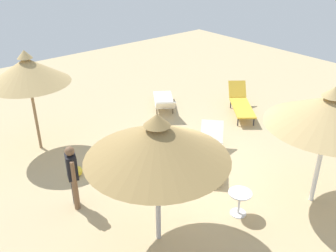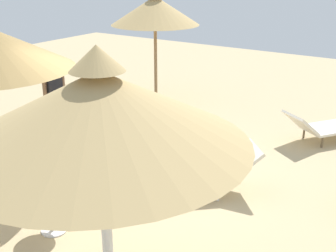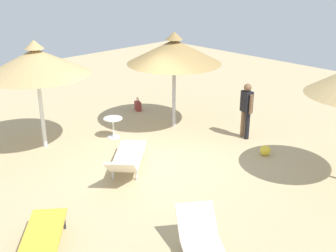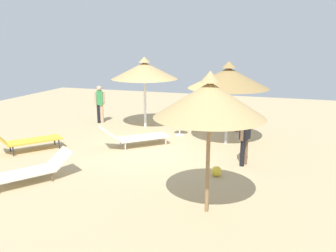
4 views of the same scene
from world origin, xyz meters
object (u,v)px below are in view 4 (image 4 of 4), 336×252
object	(u,v)px
person_standing_near_left	(100,102)
beach_ball	(216,171)
parasol_umbrella_center	(210,100)
lounge_chair_far_right	(134,137)
side_table_round	(180,125)
lounge_chair_back	(25,140)
parasol_umbrella_edge	(228,78)
lounge_chair_far_left	(33,169)
person_standing_front	(245,135)
handbag	(238,127)
parasol_umbrella_near_right	(145,71)

from	to	relation	value
person_standing_near_left	beach_ball	distance (m)	7.39
parasol_umbrella_center	lounge_chair_far_right	distance (m)	5.31
side_table_round	beach_ball	xyz separation A→B (m)	(3.61, 2.06, -0.26)
lounge_chair_back	parasol_umbrella_edge	bearing A→B (deg)	116.18
lounge_chair_back	lounge_chair_far_left	bearing A→B (deg)	43.62
person_standing_front	lounge_chair_far_left	bearing A→B (deg)	-59.72
person_standing_near_left	parasol_umbrella_center	bearing A→B (deg)	43.03
lounge_chair_far_right	side_table_round	world-z (taller)	lounge_chair_far_right
lounge_chair_far_left	lounge_chair_far_right	size ratio (longest dim) A/B	0.96
lounge_chair_far_right	person_standing_near_left	world-z (taller)	person_standing_near_left
lounge_chair_back	side_table_round	xyz separation A→B (m)	(-3.45, 4.09, -0.01)
parasol_umbrella_edge	side_table_round	xyz separation A→B (m)	(-0.55, -1.82, -1.86)
parasol_umbrella_edge	handbag	xyz separation A→B (m)	(-1.86, 0.17, -2.09)
parasol_umbrella_edge	lounge_chair_back	size ratio (longest dim) A/B	1.39
parasol_umbrella_center	person_standing_near_left	size ratio (longest dim) A/B	1.82
person_standing_front	side_table_round	xyz separation A→B (m)	(-2.53, -2.64, -0.49)
person_standing_front	handbag	world-z (taller)	person_standing_front
parasol_umbrella_center	parasol_umbrella_near_right	distance (m)	7.46
parasol_umbrella_edge	side_table_round	size ratio (longest dim) A/B	4.85
parasol_umbrella_center	side_table_round	distance (m)	6.32
person_standing_front	parasol_umbrella_near_right	bearing A→B (deg)	-127.37
parasol_umbrella_edge	person_standing_front	distance (m)	2.54
lounge_chair_far_left	side_table_round	bearing A→B (deg)	157.33
parasol_umbrella_edge	lounge_chair_far_left	bearing A→B (deg)	-40.08
side_table_round	lounge_chair_back	bearing A→B (deg)	-49.81
parasol_umbrella_center	lounge_chair_back	size ratio (longest dim) A/B	1.44
parasol_umbrella_center	side_table_round	size ratio (longest dim) A/B	5.04
parasol_umbrella_center	handbag	distance (m)	7.24
lounge_chair_far_left	lounge_chair_far_right	bearing A→B (deg)	160.77
parasol_umbrella_center	person_standing_front	world-z (taller)	parasol_umbrella_center
parasol_umbrella_near_right	lounge_chair_far_left	size ratio (longest dim) A/B	1.41
parasol_umbrella_center	handbag	size ratio (longest dim) A/B	6.43
person_standing_front	side_table_round	size ratio (longest dim) A/B	2.70
person_standing_near_left	handbag	bearing A→B (deg)	94.55
parasol_umbrella_edge	side_table_round	distance (m)	2.66
side_table_round	person_standing_front	bearing A→B (deg)	46.12
parasol_umbrella_near_right	beach_ball	xyz separation A→B (m)	(4.38, 3.75, -2.15)
lounge_chair_far_right	lounge_chair_back	xyz separation A→B (m)	(1.57, -3.06, 0.05)
parasol_umbrella_center	lounge_chair_far_left	size ratio (longest dim) A/B	1.44
parasol_umbrella_near_right	person_standing_near_left	xyz separation A→B (m)	(-0.08, -2.10, -1.39)
lounge_chair_far_right	beach_ball	size ratio (longest dim) A/B	7.85
parasol_umbrella_near_right	lounge_chair_back	size ratio (longest dim) A/B	1.40
beach_ball	side_table_round	bearing A→B (deg)	-150.30
lounge_chair_far_left	person_standing_near_left	bearing A→B (deg)	-166.12
handbag	side_table_round	bearing A→B (deg)	-56.60
person_standing_front	beach_ball	size ratio (longest dim) A/B	5.80
parasol_umbrella_center	parasol_umbrella_near_right	size ratio (longest dim) A/B	1.03
lounge_chair_back	person_standing_near_left	distance (m)	4.34
lounge_chair_far_left	lounge_chair_back	bearing A→B (deg)	-136.38
person_standing_front	side_table_round	bearing A→B (deg)	-133.88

